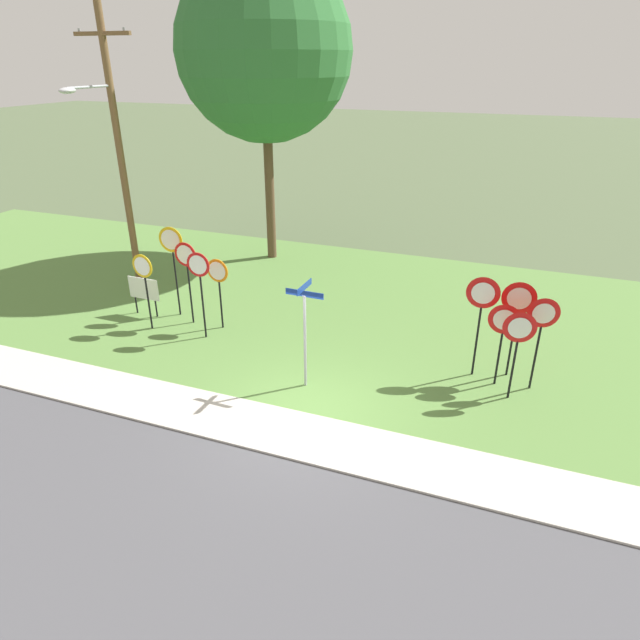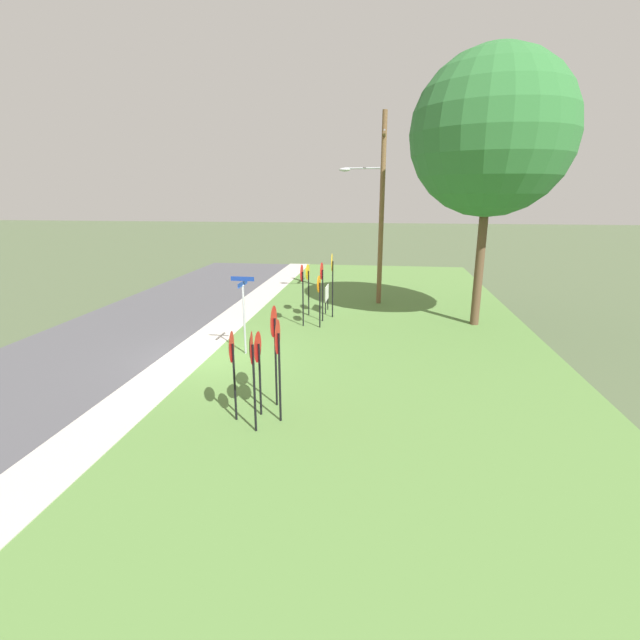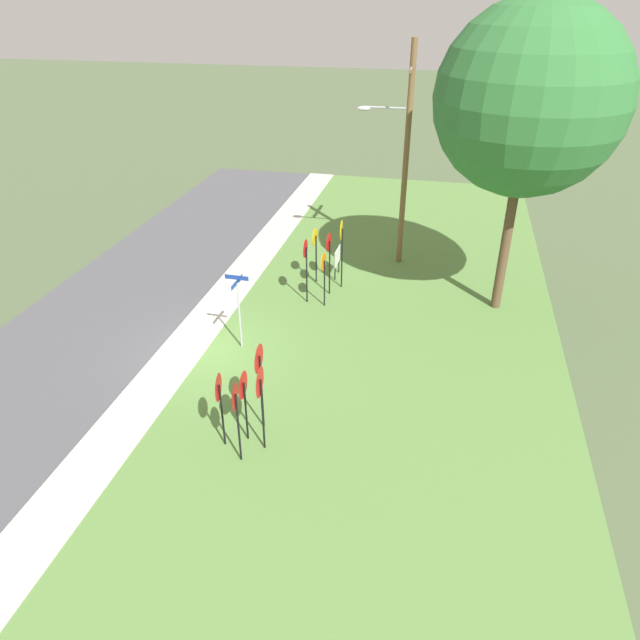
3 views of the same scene
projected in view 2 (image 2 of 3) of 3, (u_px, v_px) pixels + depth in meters
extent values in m
plane|color=#4C5B3D|center=(210.00, 358.00, 15.77)|extent=(160.00, 160.00, 0.00)
cube|color=#4C4C51|center=(82.00, 351.00, 16.40)|extent=(44.00, 6.40, 0.01)
cube|color=#BCB7AD|center=(188.00, 356.00, 15.87)|extent=(44.00, 1.60, 0.06)
cube|color=#567F3D|center=(385.00, 366.00, 14.98)|extent=(44.00, 12.00, 0.04)
cylinder|color=black|center=(323.00, 296.00, 19.92)|extent=(0.06, 0.06, 2.28)
cylinder|color=red|center=(322.00, 271.00, 19.64)|extent=(0.73, 0.05, 0.73)
cylinder|color=white|center=(321.00, 271.00, 19.64)|extent=(0.57, 0.02, 0.57)
cylinder|color=black|center=(320.00, 305.00, 18.98)|extent=(0.06, 0.06, 1.91)
cylinder|color=orange|center=(319.00, 284.00, 18.75)|extent=(0.70, 0.06, 0.70)
cylinder|color=white|center=(318.00, 284.00, 18.75)|extent=(0.55, 0.04, 0.55)
cylinder|color=black|center=(309.00, 293.00, 20.98)|extent=(0.06, 0.06, 2.06)
cylinder|color=gold|center=(308.00, 272.00, 20.73)|extent=(0.71, 0.08, 0.71)
cylinder|color=white|center=(307.00, 272.00, 20.73)|extent=(0.55, 0.05, 0.55)
cylinder|color=black|center=(333.00, 290.00, 20.52)|extent=(0.06, 0.06, 2.56)
cylinder|color=gold|center=(332.00, 263.00, 20.21)|extent=(0.79, 0.08, 0.79)
cylinder|color=white|center=(332.00, 263.00, 20.21)|extent=(0.61, 0.05, 0.61)
cylinder|color=black|center=(303.00, 299.00, 19.16)|extent=(0.06, 0.06, 2.32)
cylinder|color=red|center=(302.00, 273.00, 18.88)|extent=(0.71, 0.04, 0.70)
cylinder|color=white|center=(301.00, 273.00, 18.88)|extent=(0.55, 0.02, 0.55)
cylinder|color=black|center=(254.00, 389.00, 10.52)|extent=(0.06, 0.06, 2.15)
cone|color=red|center=(251.00, 348.00, 10.26)|extent=(0.74, 0.17, 0.75)
cone|color=silver|center=(250.00, 348.00, 10.26)|extent=(0.50, 0.11, 0.51)
cylinder|color=black|center=(280.00, 378.00, 10.99)|extent=(0.06, 0.06, 2.26)
cone|color=red|center=(277.00, 337.00, 10.72)|extent=(0.83, 0.09, 0.83)
cone|color=silver|center=(276.00, 337.00, 10.73)|extent=(0.57, 0.05, 0.57)
cylinder|color=black|center=(235.00, 383.00, 11.08)|extent=(0.06, 0.06, 1.98)
cone|color=red|center=(231.00, 347.00, 10.84)|extent=(0.76, 0.15, 0.76)
cone|color=silver|center=(230.00, 347.00, 10.84)|extent=(0.51, 0.10, 0.52)
cylinder|color=black|center=(260.00, 380.00, 11.36)|extent=(0.06, 0.06, 1.89)
cone|color=red|center=(257.00, 347.00, 11.13)|extent=(0.77, 0.06, 0.77)
cone|color=silver|center=(256.00, 347.00, 11.14)|extent=(0.52, 0.03, 0.52)
cylinder|color=black|center=(276.00, 363.00, 11.82)|extent=(0.06, 0.06, 2.38)
cone|color=red|center=(273.00, 321.00, 11.53)|extent=(0.81, 0.05, 0.81)
cone|color=white|center=(272.00, 321.00, 11.53)|extent=(0.55, 0.03, 0.55)
cylinder|color=#9EA0A8|center=(244.00, 320.00, 15.77)|extent=(0.07, 0.07, 2.42)
cylinder|color=#9EA0A8|center=(243.00, 286.00, 15.44)|extent=(0.09, 0.09, 0.03)
cube|color=navy|center=(243.00, 284.00, 15.43)|extent=(0.96, 0.05, 0.15)
cube|color=navy|center=(242.00, 279.00, 15.38)|extent=(0.04, 0.82, 0.15)
cylinder|color=brown|center=(382.00, 211.00, 22.38)|extent=(0.24, 0.24, 9.22)
cube|color=brown|center=(384.00, 135.00, 21.45)|extent=(2.10, 0.12, 0.12)
cylinder|color=gray|center=(384.00, 135.00, 22.24)|extent=(0.09, 0.09, 0.10)
cylinder|color=gray|center=(384.00, 130.00, 20.61)|extent=(0.09, 0.09, 0.10)
cylinder|color=#9EA0A8|center=(364.00, 168.00, 21.96)|extent=(0.08, 1.85, 0.08)
ellipsoid|color=#B7B7BC|center=(345.00, 170.00, 22.10)|extent=(0.40, 0.56, 0.18)
cylinder|color=black|center=(328.00, 304.00, 22.15)|extent=(0.05, 0.05, 0.55)
cylinder|color=black|center=(325.00, 308.00, 21.41)|extent=(0.05, 0.05, 0.55)
cube|color=white|center=(327.00, 293.00, 21.61)|extent=(1.10, 0.05, 0.70)
cylinder|color=brown|center=(480.00, 254.00, 18.92)|extent=(0.36, 0.36, 6.09)
sphere|color=#2D6B33|center=(492.00, 134.00, 17.69)|extent=(6.31, 6.31, 6.31)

